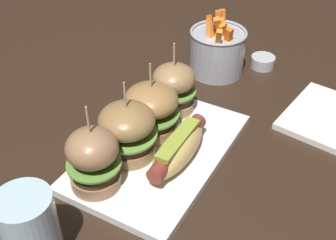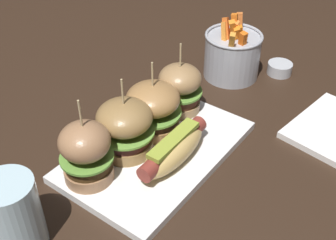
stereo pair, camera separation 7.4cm
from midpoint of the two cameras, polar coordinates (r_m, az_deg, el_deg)
The scene contains 10 objects.
ground_plane at distance 0.75m, azimuth 1.34°, elevation -4.60°, with size 3.00×3.00×0.00m, color black.
platter_main at distance 0.74m, azimuth 1.35°, elevation -4.20°, with size 0.32×0.21×0.01m, color white.
hot_dog at distance 0.70m, azimuth 3.75°, elevation -3.93°, with size 0.16×0.05×0.05m.
slider_far_left at distance 0.66m, azimuth -7.59°, elevation -4.32°, with size 0.08×0.08×0.15m.
slider_center_left at distance 0.71m, azimuth -2.70°, elevation -1.03°, with size 0.10×0.10×0.14m.
slider_center_right at distance 0.75m, azimuth 0.84°, elevation 1.53°, with size 0.10×0.10×0.14m.
slider_far_right at distance 0.80m, azimuth 4.19°, elevation 4.15°, with size 0.08×0.08×0.14m.
fries_bucket at distance 0.95m, azimuth 10.67°, elevation 8.46°, with size 0.12×0.12×0.14m.
sauce_ramekin at distance 1.00m, azimuth 16.53°, elevation 6.48°, with size 0.05×0.05×0.03m.
water_glass at distance 0.60m, azimuth -16.32°, elevation -12.05°, with size 0.07×0.07×0.11m, color silver.
Camera 2 is at (-0.44, -0.35, 0.50)m, focal length 46.45 mm.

